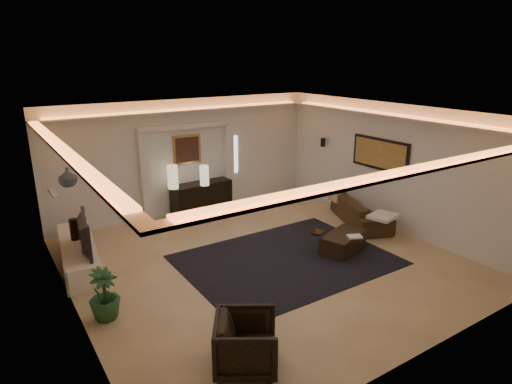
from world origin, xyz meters
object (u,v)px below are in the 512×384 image
coffee_table (343,242)px  armchair (246,343)px  console (202,197)px  sofa (361,211)px

coffee_table → armchair: (-3.55, -1.92, 0.16)m
coffee_table → console: bearing=91.4°
armchair → console: bearing=11.8°
armchair → sofa: bearing=-27.6°
console → coffee_table: size_ratio=1.54×
sofa → coffee_table: 1.81m
console → armchair: size_ratio=1.95×
sofa → coffee_table: size_ratio=1.98×
sofa → armchair: bearing=142.2°
console → coffee_table: bearing=-74.5°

